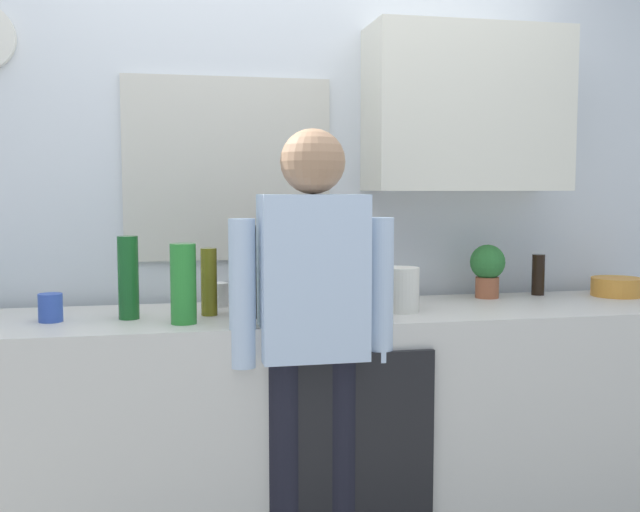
{
  "coord_description": "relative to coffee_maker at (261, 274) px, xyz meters",
  "views": [
    {
      "loc": [
        -0.49,
        -2.46,
        1.4
      ],
      "look_at": [
        0.08,
        0.25,
        1.15
      ],
      "focal_mm": 41.7,
      "sensor_mm": 36.0,
      "label": 1
    }
  ],
  "objects": [
    {
      "name": "kitchen_counter",
      "position": [
        0.14,
        -0.01,
        -0.61
      ],
      "size": [
        3.17,
        0.64,
        0.93
      ],
      "primitive_type": "cube",
      "color": "beige",
      "rests_on": "ground_plane"
    },
    {
      "name": "dishwasher_panel",
      "position": [
        0.29,
        -0.34,
        -0.66
      ],
      "size": [
        0.56,
        0.02,
        0.84
      ],
      "primitive_type": "cube",
      "color": "black",
      "rests_on": "ground_plane"
    },
    {
      "name": "back_wall_assembly",
      "position": [
        0.23,
        0.39,
        0.28
      ],
      "size": [
        4.77,
        0.42,
        2.6
      ],
      "color": "silver",
      "rests_on": "ground_plane"
    },
    {
      "name": "coffee_maker",
      "position": [
        0.0,
        0.0,
        0.0
      ],
      "size": [
        0.2,
        0.2,
        0.33
      ],
      "color": "black",
      "rests_on": "kitchen_counter"
    },
    {
      "name": "bottle_olive_oil",
      "position": [
        -0.19,
        -0.01,
        -0.02
      ],
      "size": [
        0.06,
        0.06,
        0.25
      ],
      "primitive_type": "cylinder",
      "color": "olive",
      "rests_on": "kitchen_counter"
    },
    {
      "name": "bottle_clear_soda",
      "position": [
        -0.29,
        -0.17,
        -0.01
      ],
      "size": [
        0.09,
        0.09,
        0.28
      ],
      "primitive_type": "cylinder",
      "color": "#2D8C33",
      "rests_on": "kitchen_counter"
    },
    {
      "name": "bottle_dark_sauce",
      "position": [
        1.26,
        0.22,
        -0.06
      ],
      "size": [
        0.06,
        0.06,
        0.18
      ],
      "primitive_type": "cylinder",
      "color": "black",
      "rests_on": "kitchen_counter"
    },
    {
      "name": "bottle_green_wine",
      "position": [
        -0.48,
        -0.03,
        0.0
      ],
      "size": [
        0.07,
        0.07,
        0.3
      ],
      "primitive_type": "cylinder",
      "color": "#195923",
      "rests_on": "kitchen_counter"
    },
    {
      "name": "bottle_red_vinegar",
      "position": [
        0.38,
        0.06,
        -0.04
      ],
      "size": [
        0.06,
        0.06,
        0.22
      ],
      "primitive_type": "cylinder",
      "color": "maroon",
      "rests_on": "kitchen_counter"
    },
    {
      "name": "cup_yellow_cup",
      "position": [
        0.25,
        -0.09,
        -0.1
      ],
      "size": [
        0.07,
        0.07,
        0.08
      ],
      "primitive_type": "cylinder",
      "color": "yellow",
      "rests_on": "kitchen_counter"
    },
    {
      "name": "cup_white_mug",
      "position": [
        -0.15,
        0.19,
        -0.1
      ],
      "size": [
        0.08,
        0.08,
        0.09
      ],
      "primitive_type": "cylinder",
      "color": "white",
      "rests_on": "kitchen_counter"
    },
    {
      "name": "cup_blue_mug",
      "position": [
        -0.75,
        -0.03,
        -0.1
      ],
      "size": [
        0.08,
        0.08,
        0.1
      ],
      "primitive_type": "cylinder",
      "color": "#3351B2",
      "rests_on": "kitchen_counter"
    },
    {
      "name": "mixing_bowl",
      "position": [
        1.59,
        0.13,
        -0.11
      ],
      "size": [
        0.22,
        0.22,
        0.08
      ],
      "primitive_type": "cylinder",
      "color": "orange",
      "rests_on": "kitchen_counter"
    },
    {
      "name": "potted_plant",
      "position": [
        1.0,
        0.19,
        -0.01
      ],
      "size": [
        0.15,
        0.15,
        0.23
      ],
      "color": "#9E5638",
      "rests_on": "kitchen_counter"
    },
    {
      "name": "storage_canister",
      "position": [
        0.53,
        -0.08,
        -0.06
      ],
      "size": [
        0.14,
        0.14,
        0.17
      ],
      "primitive_type": "cylinder",
      "color": "silver",
      "rests_on": "kitchen_counter"
    },
    {
      "name": "person_at_sink",
      "position": [
        0.14,
        -0.31,
        -0.13
      ],
      "size": [
        0.57,
        0.22,
        1.6
      ],
      "rotation": [
        0.0,
        0.0,
        -0.23
      ],
      "color": "black",
      "rests_on": "ground_plane"
    }
  ]
}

